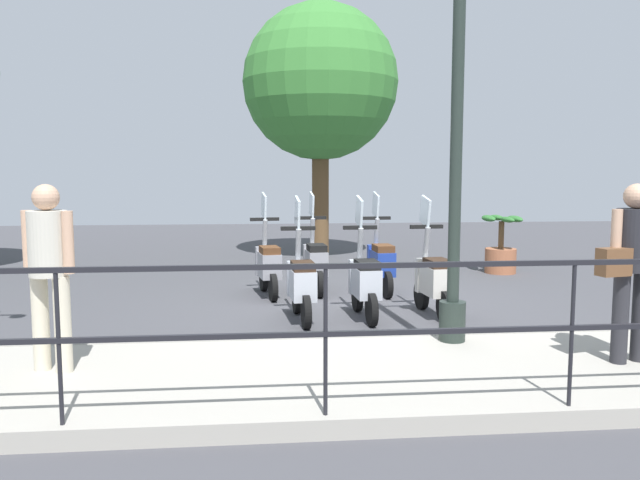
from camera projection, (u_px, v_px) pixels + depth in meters
ground_plane at (357, 306)px, 8.61m from camera, size 28.00×28.00×0.00m
promenade_walkway at (413, 373)px, 5.48m from camera, size 2.20×20.00×0.15m
fence_railing at (452, 305)px, 4.36m from camera, size 0.04×16.03×1.07m
lamp_post_near at (456, 160)px, 6.08m from camera, size 0.26×0.90×4.09m
pedestrian_with_bag at (632, 259)px, 5.47m from camera, size 0.39×0.64×1.59m
pedestrian_distant at (49, 263)px, 5.22m from camera, size 0.41×0.46×1.59m
tree_distant at (320, 83)px, 13.04m from camera, size 3.25×3.25×5.34m
potted_palm at (501, 249)px, 11.39m from camera, size 1.06×0.66×1.05m
scooter_near_0 at (433, 279)px, 7.94m from camera, size 1.23×0.44×1.54m
scooter_near_1 at (364, 281)px, 7.82m from camera, size 1.23×0.44×1.54m
scooter_near_2 at (301, 282)px, 7.69m from camera, size 1.23×0.44×1.54m
scooter_far_0 at (381, 262)px, 9.46m from camera, size 1.23×0.44×1.54m
scooter_far_1 at (315, 261)px, 9.52m from camera, size 1.23×0.44×1.54m
scooter_far_2 at (268, 264)px, 9.24m from camera, size 1.23×0.46×1.54m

